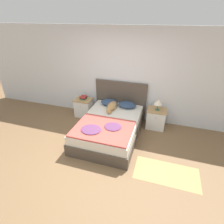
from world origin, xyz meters
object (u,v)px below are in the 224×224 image
(bed, at_px, (110,128))
(table_lamp, at_px, (158,102))
(nightstand_right, at_px, (156,118))
(book_stack, at_px, (83,98))
(pillow_left, at_px, (109,102))
(dog, at_px, (112,106))
(pillow_right, at_px, (127,105))
(nightstand_left, at_px, (84,107))

(bed, distance_m, table_lamp, 1.42)
(nightstand_right, height_order, book_stack, book_stack)
(pillow_left, xyz_separation_m, table_lamp, (1.34, -0.02, 0.20))
(dog, relative_size, book_stack, 3.16)
(bed, bearing_deg, nightstand_right, 35.31)
(bed, distance_m, dog, 0.63)
(nightstand_right, xyz_separation_m, table_lamp, (-0.00, -0.02, 0.50))
(pillow_left, bearing_deg, bed, -71.36)
(bed, xyz_separation_m, dog, (-0.11, 0.53, 0.34))
(table_lamp, bearing_deg, nightstand_right, 90.00)
(pillow_left, xyz_separation_m, book_stack, (-0.82, 0.02, 0.03))
(bed, distance_m, pillow_right, 0.88)
(bed, relative_size, pillow_left, 4.11)
(nightstand_right, relative_size, table_lamp, 1.87)
(nightstand_right, bearing_deg, table_lamp, -90.00)
(pillow_right, xyz_separation_m, dog, (-0.37, -0.24, 0.01))
(book_stack, distance_m, table_lamp, 2.17)
(bed, relative_size, table_lamp, 6.80)
(bed, height_order, pillow_left, pillow_left)
(dog, distance_m, book_stack, 1.00)
(pillow_left, bearing_deg, pillow_right, 0.00)
(bed, height_order, pillow_right, pillow_right)
(dog, bearing_deg, pillow_left, 121.39)
(nightstand_left, relative_size, book_stack, 2.53)
(pillow_right, xyz_separation_m, book_stack, (-1.34, 0.02, 0.03))
(nightstand_left, xyz_separation_m, pillow_right, (1.34, 0.01, 0.29))
(pillow_right, height_order, book_stack, pillow_right)
(bed, height_order, nightstand_left, nightstand_left)
(nightstand_right, height_order, pillow_left, pillow_left)
(dog, bearing_deg, table_lamp, 10.48)
(nightstand_right, relative_size, pillow_right, 1.13)
(nightstand_left, xyz_separation_m, nightstand_right, (2.16, 0.00, 0.00))
(nightstand_left, distance_m, dog, 1.04)
(pillow_right, xyz_separation_m, table_lamp, (0.82, -0.02, 0.20))
(pillow_right, bearing_deg, nightstand_left, -179.74)
(nightstand_right, xyz_separation_m, book_stack, (-2.16, 0.02, 0.32))
(dog, xyz_separation_m, table_lamp, (1.19, 0.22, 0.19))
(bed, xyz_separation_m, pillow_right, (0.26, 0.77, 0.33))
(book_stack, xyz_separation_m, table_lamp, (2.16, -0.04, 0.18))
(dog, bearing_deg, nightstand_right, 11.30)
(nightstand_left, xyz_separation_m, pillow_left, (0.82, 0.01, 0.29))
(dog, bearing_deg, bed, -78.09)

